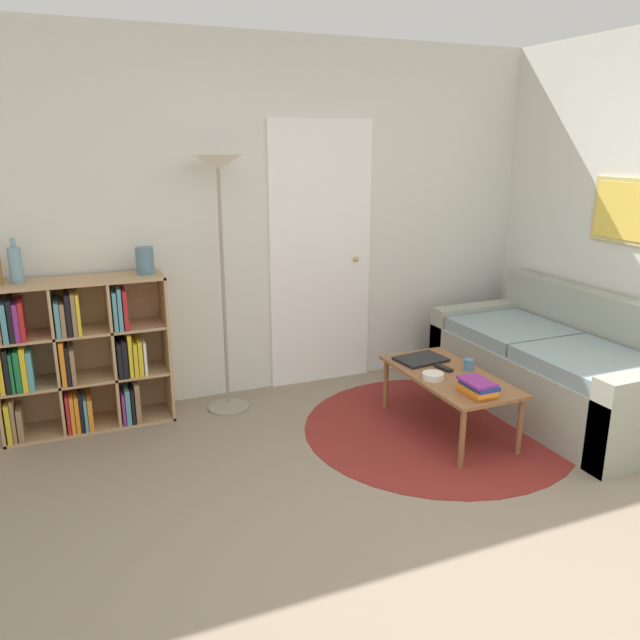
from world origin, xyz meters
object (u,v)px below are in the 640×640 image
at_px(vase_on_shelf, 145,261).
at_px(bookshelf, 76,356).
at_px(couch, 560,369).
at_px(coffee_table, 449,380).
at_px(floor_lamp, 219,196).
at_px(bottle_middle, 16,265).
at_px(laptop, 421,359).
at_px(bowl, 433,376).
at_px(cup, 469,365).

bearing_deg(vase_on_shelf, bookshelf, 179.91).
xyz_separation_m(couch, coffee_table, (-0.95, -0.00, 0.06)).
bearing_deg(floor_lamp, bottle_middle, 174.67).
relative_size(floor_lamp, bottle_middle, 6.36).
bearing_deg(bottle_middle, coffee_table, -22.06).
bearing_deg(bottle_middle, laptop, -16.26).
height_order(floor_lamp, coffee_table, floor_lamp).
distance_m(coffee_table, laptop, 0.30).
height_order(coffee_table, bowl, bowl).
height_order(laptop, cup, cup).
xyz_separation_m(bowl, bottle_middle, (-2.39, 1.06, 0.72)).
bearing_deg(coffee_table, vase_on_shelf, 150.40).
relative_size(bookshelf, floor_lamp, 0.60).
relative_size(bookshelf, coffee_table, 1.06).
bearing_deg(laptop, couch, -16.86).
distance_m(cup, vase_on_shelf, 2.26).
bearing_deg(floor_lamp, vase_on_shelf, 169.59).
bearing_deg(vase_on_shelf, laptop, -22.12).
relative_size(bookshelf, vase_on_shelf, 5.95).
distance_m(coffee_table, bowl, 0.17).
distance_m(couch, bowl, 1.11).
xyz_separation_m(cup, bottle_middle, (-2.70, 1.01, 0.70)).
xyz_separation_m(laptop, cup, (0.19, -0.28, 0.03)).
bearing_deg(floor_lamp, cup, -32.17).
bearing_deg(cup, laptop, 124.18).
xyz_separation_m(bowl, cup, (0.31, 0.05, 0.02)).
xyz_separation_m(couch, bottle_middle, (-3.49, 1.03, 0.84)).
distance_m(floor_lamp, cup, 2.00).
xyz_separation_m(bookshelf, cup, (2.41, -0.99, -0.07)).
xyz_separation_m(couch, vase_on_shelf, (-2.71, 1.00, 0.81)).
distance_m(laptop, bottle_middle, 2.71).
bearing_deg(couch, floor_lamp, 157.67).
bearing_deg(bookshelf, bowl, -26.31).
relative_size(cup, vase_on_shelf, 0.42).
height_order(cup, bottle_middle, bottle_middle).
bearing_deg(vase_on_shelf, bowl, -32.75).
bearing_deg(laptop, cup, -55.82).
bearing_deg(bowl, bookshelf, 153.69).
height_order(floor_lamp, vase_on_shelf, floor_lamp).
bearing_deg(floor_lamp, laptop, -26.42).
bearing_deg(couch, coffee_table, -179.97).
bearing_deg(cup, bowl, -170.72).
bearing_deg(cup, coffee_table, -174.85).
bearing_deg(coffee_table, couch, 0.03).
height_order(floor_lamp, cup, floor_lamp).
xyz_separation_m(coffee_table, bottle_middle, (-2.54, 1.03, 0.78)).
relative_size(couch, cup, 24.04).
distance_m(laptop, vase_on_shelf, 1.99).
bearing_deg(bottle_middle, cup, -20.61).
relative_size(bookshelf, couch, 0.59).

